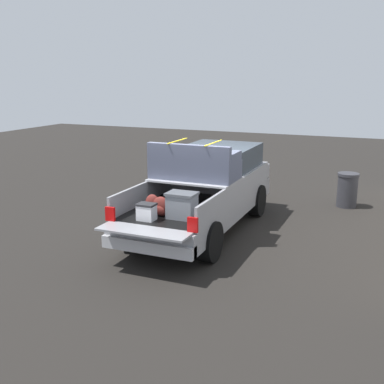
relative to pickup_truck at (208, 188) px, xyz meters
The scene contains 3 objects.
ground_plane 1.05m from the pickup_truck, behind, with size 40.00×40.00×0.00m, color black.
pickup_truck is the anchor object (origin of this frame).
trash_can 4.47m from the pickup_truck, 42.67° to the right, with size 0.60×0.60×0.98m.
Camera 1 is at (-10.16, -4.10, 3.67)m, focal length 44.26 mm.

